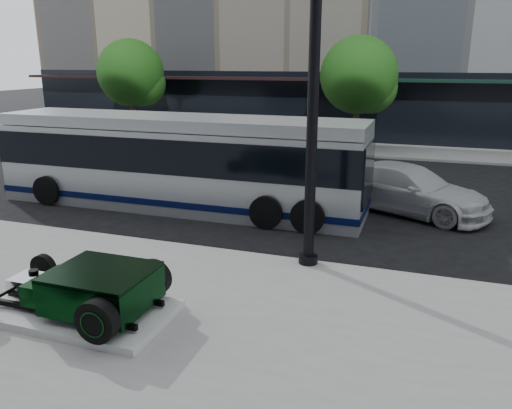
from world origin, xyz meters
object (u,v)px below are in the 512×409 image
(hot_rod, at_px, (92,288))
(transit_bus, at_px, (179,161))
(lamppost, at_px, (313,101))
(white_sedan, at_px, (408,189))

(hot_rod, relative_size, transit_bus, 0.27)
(lamppost, distance_m, white_sedan, 6.48)
(hot_rod, distance_m, transit_bus, 7.73)
(white_sedan, bearing_deg, transit_bus, 126.67)
(white_sedan, bearing_deg, lamppost, -176.56)
(lamppost, bearing_deg, hot_rod, -129.38)
(lamppost, distance_m, transit_bus, 6.73)
(hot_rod, bearing_deg, transit_bus, 105.70)
(hot_rod, height_order, transit_bus, transit_bus)
(hot_rod, relative_size, lamppost, 0.40)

